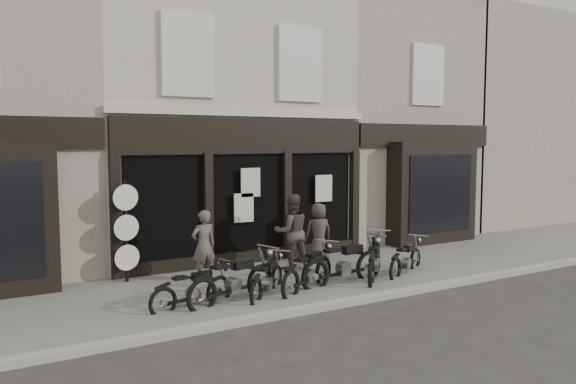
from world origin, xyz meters
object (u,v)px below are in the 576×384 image
motorcycle_5 (374,263)px  advert_sign_post (126,236)px  motorcycle_6 (406,262)px  motorcycle_0 (193,293)px  motorcycle_3 (308,275)px  man_left (204,246)px  motorcycle_2 (267,282)px  man_centre (292,232)px  motorcycle_1 (234,284)px  motorcycle_4 (344,268)px  man_right (318,232)px

motorcycle_5 → advert_sign_post: 5.79m
motorcycle_6 → motorcycle_5: bearing=149.6°
motorcycle_0 → motorcycle_3: motorcycle_3 is taller
motorcycle_0 → man_left: man_left is taller
motorcycle_2 → man_centre: 2.46m
motorcycle_0 → man_centre: man_centre is taller
motorcycle_3 → man_left: man_left is taller
motorcycle_1 → motorcycle_2: (0.81, 0.07, -0.08)m
motorcycle_5 → motorcycle_0: bearing=134.6°
motorcycle_2 → man_left: (-0.73, 1.70, 0.58)m
motorcycle_2 → man_centre: man_centre is taller
motorcycle_2 → motorcycle_4: (1.97, -0.03, 0.09)m
motorcycle_5 → man_centre: 2.21m
motorcycle_4 → motorcycle_2: bearing=173.5°
motorcycle_3 → motorcycle_4: (0.98, 0.04, 0.04)m
motorcycle_0 → man_centre: bearing=15.4°
motorcycle_3 → motorcycle_1: bearing=151.3°
motorcycle_3 → man_right: bearing=23.0°
motorcycle_0 → motorcycle_1: motorcycle_1 is taller
advert_sign_post → motorcycle_6: bearing=-31.0°
motorcycle_1 → motorcycle_5: same height
motorcycle_5 → man_left: 4.04m
motorcycle_4 → motorcycle_5: 0.94m
motorcycle_1 → man_centre: bearing=19.3°
man_left → advert_sign_post: size_ratio=0.67×
motorcycle_6 → man_centre: 2.91m
motorcycle_5 → motorcycle_2: bearing=134.9°
motorcycle_0 → motorcycle_6: size_ratio=1.04×
motorcycle_6 → man_left: bearing=132.7°
motorcycle_0 → man_left: (0.91, 1.69, 0.58)m
motorcycle_3 → motorcycle_6: 2.86m
advert_sign_post → man_centre: bearing=-20.0°
man_left → man_centre: size_ratio=0.87×
motorcycle_1 → advert_sign_post: advert_sign_post is taller
man_left → motorcycle_4: bearing=141.9°
advert_sign_post → motorcycle_3: bearing=-46.7°
motorcycle_5 → motorcycle_6: size_ratio=1.01×
motorcycle_5 → motorcycle_6: (0.94, -0.06, -0.07)m
motorcycle_0 → motorcycle_6: (5.49, -0.04, 0.01)m
motorcycle_5 → man_left: man_left is taller
motorcycle_4 → man_left: bearing=141.7°
man_left → motorcycle_5: bearing=149.9°
motorcycle_2 → man_left: bearing=71.2°
motorcycle_0 → man_centre: (3.27, 1.71, 0.70)m
motorcycle_3 → motorcycle_6: (2.86, 0.03, -0.04)m
motorcycle_3 → motorcycle_5: (1.92, 0.09, 0.02)m
motorcycle_6 → man_left: size_ratio=1.10×
motorcycle_3 → motorcycle_2: bearing=147.5°
motorcycle_3 → man_centre: (0.64, 1.78, 0.65)m
motorcycle_1 → man_left: bearing=70.6°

